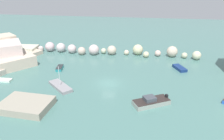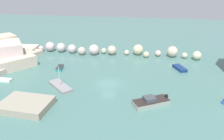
% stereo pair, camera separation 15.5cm
% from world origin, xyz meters
% --- Properties ---
extents(cove_water, '(160.00, 160.00, 0.00)m').
position_xyz_m(cove_water, '(0.00, 0.00, 0.00)').
color(cove_water, '#49756E').
rests_on(cove_water, ground).
extents(rock_breakwater, '(42.78, 4.81, 2.74)m').
position_xyz_m(rock_breakwater, '(-2.50, 17.05, 1.19)').
color(rock_breakwater, '#C2B1AC').
rests_on(rock_breakwater, ground).
extents(stone_dock, '(7.70, 5.70, 1.13)m').
position_xyz_m(stone_dock, '(-10.92, -10.34, 0.57)').
color(stone_dock, gray).
rests_on(stone_dock, ground).
extents(moored_boat_0, '(5.64, 5.34, 4.18)m').
position_xyz_m(moored_boat_0, '(-8.34, -3.15, 0.29)').
color(moored_boat_0, gray).
rests_on(moored_boat_0, cove_water).
extents(moored_boat_1, '(6.12, 4.75, 1.45)m').
position_xyz_m(moored_boat_1, '(7.86, -6.34, 0.51)').
color(moored_boat_1, gray).
rests_on(moored_boat_1, cove_water).
extents(moored_boat_2, '(1.74, 3.20, 0.60)m').
position_xyz_m(moored_boat_2, '(-11.81, 5.24, 0.30)').
color(moored_boat_2, teal).
rests_on(moored_boat_2, cove_water).
extents(moored_boat_3, '(2.93, 4.11, 0.61)m').
position_xyz_m(moored_boat_3, '(14.23, 9.26, 0.31)').
color(moored_boat_3, navy).
rests_on(moored_boat_3, cove_water).
extents(moored_boat_4, '(2.80, 1.27, 0.40)m').
position_xyz_m(moored_boat_4, '(-20.14, -2.17, 0.20)').
color(moored_boat_4, white).
rests_on(moored_boat_4, cove_water).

